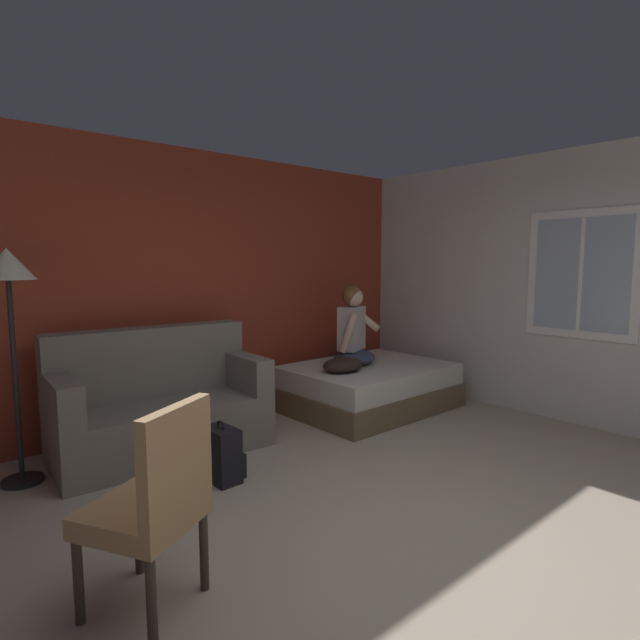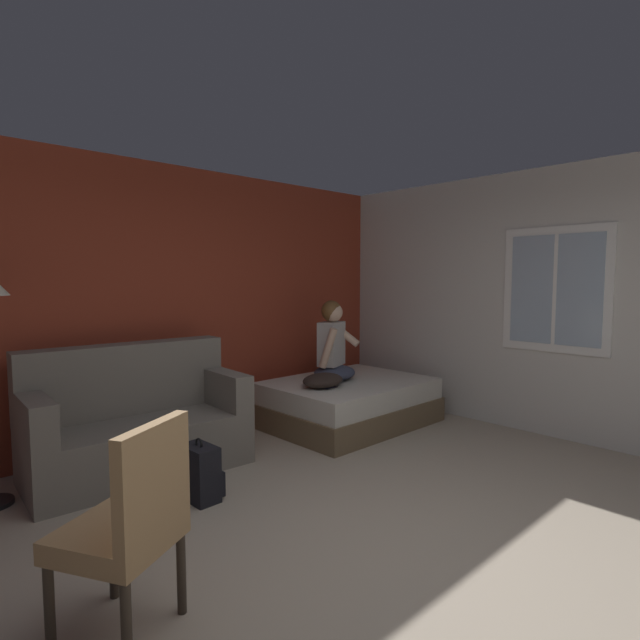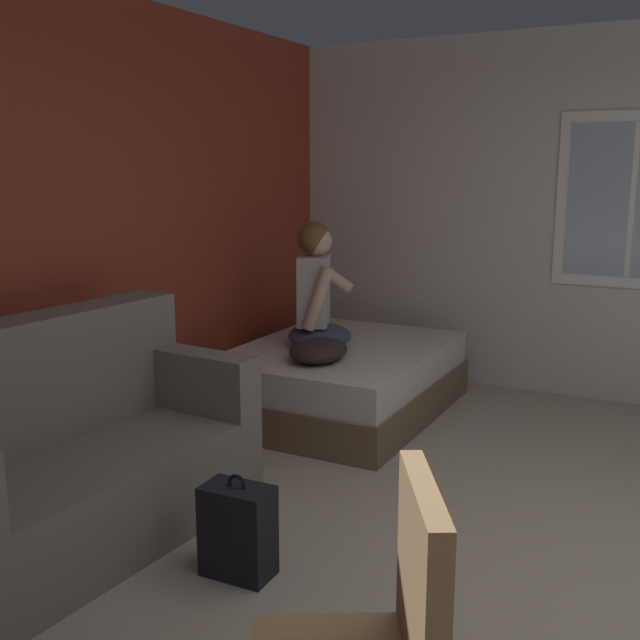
{
  "view_description": "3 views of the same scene",
  "coord_description": "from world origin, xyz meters",
  "px_view_note": "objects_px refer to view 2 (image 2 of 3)",
  "views": [
    {
      "loc": [
        -2.11,
        -1.58,
        1.6
      ],
      "look_at": [
        1.06,
        2.05,
        1.04
      ],
      "focal_mm": 28.0,
      "sensor_mm": 36.0,
      "label": 1
    },
    {
      "loc": [
        -2.11,
        -1.58,
        1.6
      ],
      "look_at": [
        1.18,
        1.89,
        1.2
      ],
      "focal_mm": 28.0,
      "sensor_mm": 36.0,
      "label": 2
    },
    {
      "loc": [
        -2.78,
        -0.13,
        1.72
      ],
      "look_at": [
        0.72,
        1.71,
        0.91
      ],
      "focal_mm": 42.0,
      "sensor_mm": 36.0,
      "label": 3
    }
  ],
  "objects_px": {
    "bed": "(348,402)",
    "backpack": "(201,474)",
    "couch": "(136,424)",
    "side_chair": "(130,521)",
    "cell_phone": "(330,387)",
    "throw_pillow": "(323,380)",
    "person_seated": "(333,348)"
  },
  "relations": [
    {
      "from": "side_chair",
      "to": "throw_pillow",
      "type": "height_order",
      "value": "side_chair"
    },
    {
      "from": "bed",
      "to": "couch",
      "type": "distance_m",
      "value": 2.28
    },
    {
      "from": "person_seated",
      "to": "backpack",
      "type": "distance_m",
      "value": 2.28
    },
    {
      "from": "side_chair",
      "to": "backpack",
      "type": "bearing_deg",
      "value": 47.5
    },
    {
      "from": "backpack",
      "to": "couch",
      "type": "bearing_deg",
      "value": 96.43
    },
    {
      "from": "side_chair",
      "to": "backpack",
      "type": "xyz_separation_m",
      "value": [
        0.93,
        1.01,
        -0.34
      ]
    },
    {
      "from": "couch",
      "to": "side_chair",
      "type": "bearing_deg",
      "value": -113.86
    },
    {
      "from": "cell_phone",
      "to": "throw_pillow",
      "type": "bearing_deg",
      "value": 22.4
    },
    {
      "from": "throw_pillow",
      "to": "person_seated",
      "type": "bearing_deg",
      "value": 29.44
    },
    {
      "from": "side_chair",
      "to": "cell_phone",
      "type": "distance_m",
      "value": 3.06
    },
    {
      "from": "couch",
      "to": "backpack",
      "type": "xyz_separation_m",
      "value": [
        0.1,
        -0.87,
        -0.2
      ]
    },
    {
      "from": "throw_pillow",
      "to": "side_chair",
      "type": "bearing_deg",
      "value": -149.84
    },
    {
      "from": "couch",
      "to": "side_chair",
      "type": "xyz_separation_m",
      "value": [
        -0.83,
        -1.88,
        0.14
      ]
    },
    {
      "from": "couch",
      "to": "throw_pillow",
      "type": "bearing_deg",
      "value": -10.45
    },
    {
      "from": "bed",
      "to": "backpack",
      "type": "height_order",
      "value": "bed"
    },
    {
      "from": "side_chair",
      "to": "person_seated",
      "type": "xyz_separation_m",
      "value": [
        2.99,
        1.73,
        0.3
      ]
    },
    {
      "from": "bed",
      "to": "person_seated",
      "type": "bearing_deg",
      "value": 123.81
    },
    {
      "from": "couch",
      "to": "backpack",
      "type": "height_order",
      "value": "couch"
    },
    {
      "from": "bed",
      "to": "side_chair",
      "type": "height_order",
      "value": "side_chair"
    },
    {
      "from": "side_chair",
      "to": "cell_phone",
      "type": "xyz_separation_m",
      "value": [
        2.69,
        1.47,
        -0.05
      ]
    },
    {
      "from": "bed",
      "to": "throw_pillow",
      "type": "height_order",
      "value": "throw_pillow"
    },
    {
      "from": "bed",
      "to": "person_seated",
      "type": "relative_size",
      "value": 2.01
    },
    {
      "from": "bed",
      "to": "cell_phone",
      "type": "bearing_deg",
      "value": -163.14
    },
    {
      "from": "throw_pillow",
      "to": "cell_phone",
      "type": "xyz_separation_m",
      "value": [
        0.03,
        -0.08,
        -0.07
      ]
    },
    {
      "from": "bed",
      "to": "backpack",
      "type": "relative_size",
      "value": 3.84
    },
    {
      "from": "bed",
      "to": "backpack",
      "type": "xyz_separation_m",
      "value": [
        -2.16,
        -0.57,
        -0.04
      ]
    },
    {
      "from": "side_chair",
      "to": "person_seated",
      "type": "bearing_deg",
      "value": 30.08
    },
    {
      "from": "couch",
      "to": "side_chair",
      "type": "height_order",
      "value": "couch"
    },
    {
      "from": "couch",
      "to": "person_seated",
      "type": "xyz_separation_m",
      "value": [
        2.16,
        -0.15,
        0.44
      ]
    },
    {
      "from": "couch",
      "to": "person_seated",
      "type": "bearing_deg",
      "value": -3.89
    },
    {
      "from": "bed",
      "to": "backpack",
      "type": "bearing_deg",
      "value": -165.1
    },
    {
      "from": "bed",
      "to": "side_chair",
      "type": "relative_size",
      "value": 1.79
    }
  ]
}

